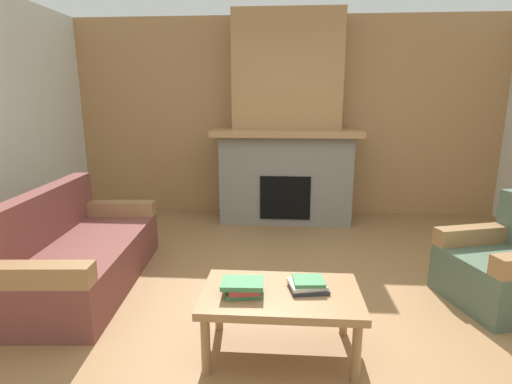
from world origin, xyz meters
The scene contains 8 objects.
ground centered at (0.00, 0.00, 0.00)m, with size 9.00×9.00×0.00m, color olive.
wall_back_wood_panel centered at (0.00, 3.00, 1.35)m, with size 6.00×0.12×2.70m, color #A87A4C.
fireplace centered at (0.00, 2.62, 1.16)m, with size 1.90×0.82×2.70m.
couch centered at (-1.81, 0.44, 0.29)m, with size 0.97×1.86×0.85m.
armchair centered at (1.77, 0.38, 0.29)m, with size 0.94×0.94×0.85m.
coffee_table centered at (-0.03, -0.40, 0.38)m, with size 1.00×0.60×0.43m.
book_stack_near_edge centered at (-0.26, -0.45, 0.48)m, with size 0.27×0.23×0.09m.
book_stack_center centered at (0.14, -0.36, 0.46)m, with size 0.27×0.23×0.07m.
Camera 1 is at (-0.02, -2.69, 1.61)m, focal length 27.83 mm.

